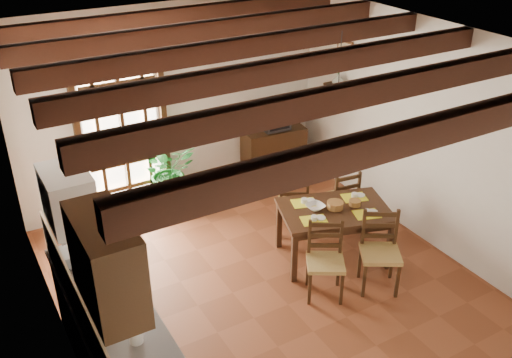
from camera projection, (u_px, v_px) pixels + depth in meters
ground_plane at (266, 281)px, 6.72m from camera, size 5.00×5.00×0.00m
room_shell at (267, 140)px, 5.86m from camera, size 4.52×5.02×2.81m
ceiling_beams at (268, 57)px, 5.45m from camera, size 4.50×4.34×0.20m
french_door at (123, 131)px, 7.68m from camera, size 1.26×0.11×2.32m
kitchen_counter at (115, 343)px, 5.17m from camera, size 0.64×2.25×1.38m
upper_cabinet at (107, 264)px, 3.94m from camera, size 0.35×0.80×0.70m
range_hood at (68, 199)px, 4.96m from camera, size 0.38×0.60×0.54m
counter_items at (106, 295)px, 5.02m from camera, size 0.50×1.43×0.25m
dining_table at (334, 215)px, 6.86m from camera, size 1.48×1.19×0.70m
chair_near_left at (325, 274)px, 6.39m from camera, size 0.55×0.55×0.89m
chair_near_right at (379, 265)px, 6.50m from camera, size 0.58×0.58×0.94m
chair_far_left at (293, 214)px, 7.53m from camera, size 0.52×0.52×0.84m
chair_far_right at (340, 209)px, 7.65m from camera, size 0.44×0.43×0.86m
table_setting at (335, 210)px, 6.82m from camera, size 0.94×0.63×0.09m
table_bowl at (315, 207)px, 6.80m from camera, size 0.23×0.23×0.05m
sideboard at (274, 153)px, 8.88m from camera, size 0.99×0.52×0.81m
crt_tv at (274, 117)px, 8.59m from camera, size 0.43×0.40×0.35m
fuse_box at (268, 64)px, 8.45m from camera, size 0.25×0.03×0.32m
plant_pot at (172, 200)px, 8.18m from camera, size 0.33×0.33×0.20m
potted_plant at (169, 171)px, 7.96m from camera, size 1.94×1.70×2.03m
wall_shelf at (337, 89)px, 8.17m from camera, size 0.20×0.42×0.20m
shelf_vase at (338, 80)px, 8.11m from camera, size 0.15×0.15×0.15m
shelf_flowers at (339, 66)px, 8.01m from camera, size 0.14×0.14×0.36m
framed_picture at (345, 51)px, 7.96m from camera, size 0.03×0.32×0.32m
pendant_lamp at (337, 97)px, 6.24m from camera, size 0.36×0.36×0.84m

